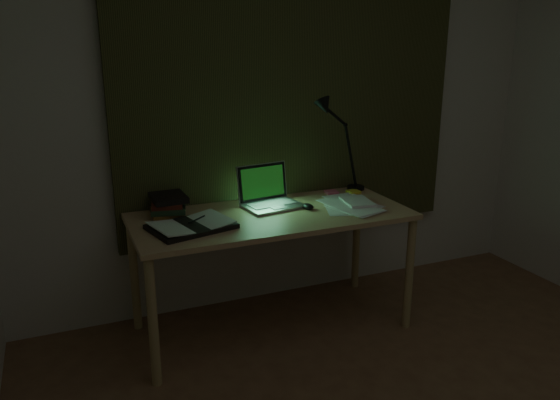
# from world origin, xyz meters

# --- Properties ---
(wall_back) EXTENTS (3.50, 0.00, 2.50)m
(wall_back) POSITION_xyz_m (0.00, 2.00, 1.25)
(wall_back) COLOR silver
(wall_back) RESTS_ON ground
(curtain) EXTENTS (2.20, 0.06, 2.00)m
(curtain) POSITION_xyz_m (0.00, 1.96, 1.45)
(curtain) COLOR #32341A
(curtain) RESTS_ON wall_back
(desk) EXTENTS (1.55, 0.68, 0.71)m
(desk) POSITION_xyz_m (-0.30, 1.58, 0.35)
(desk) COLOR tan
(desk) RESTS_ON floor
(laptop) EXTENTS (0.38, 0.41, 0.23)m
(laptop) POSITION_xyz_m (-0.24, 1.69, 0.82)
(laptop) COLOR #B1B1B6
(laptop) RESTS_ON desk
(open_textbook) EXTENTS (0.46, 0.38, 0.03)m
(open_textbook) POSITION_xyz_m (-0.77, 1.51, 0.72)
(open_textbook) COLOR silver
(open_textbook) RESTS_ON desk
(book_stack) EXTENTS (0.20, 0.23, 0.12)m
(book_stack) POSITION_xyz_m (-0.83, 1.79, 0.76)
(book_stack) COLOR silver
(book_stack) RESTS_ON desk
(loose_papers) EXTENTS (0.43, 0.44, 0.02)m
(loose_papers) POSITION_xyz_m (0.19, 1.58, 0.72)
(loose_papers) COLOR silver
(loose_papers) RESTS_ON desk
(mouse) EXTENTS (0.06, 0.09, 0.03)m
(mouse) POSITION_xyz_m (-0.07, 1.58, 0.72)
(mouse) COLOR black
(mouse) RESTS_ON desk
(sticky_yellow) EXTENTS (0.08, 0.08, 0.02)m
(sticky_yellow) POSITION_xyz_m (0.34, 1.78, 0.71)
(sticky_yellow) COLOR yellow
(sticky_yellow) RESTS_ON desk
(sticky_pink) EXTENTS (0.08, 0.08, 0.02)m
(sticky_pink) POSITION_xyz_m (0.21, 1.83, 0.71)
(sticky_pink) COLOR #F96082
(sticky_pink) RESTS_ON desk
(desk_lamp) EXTENTS (0.41, 0.33, 0.59)m
(desk_lamp) POSITION_xyz_m (0.40, 1.85, 1.00)
(desk_lamp) COLOR black
(desk_lamp) RESTS_ON desk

